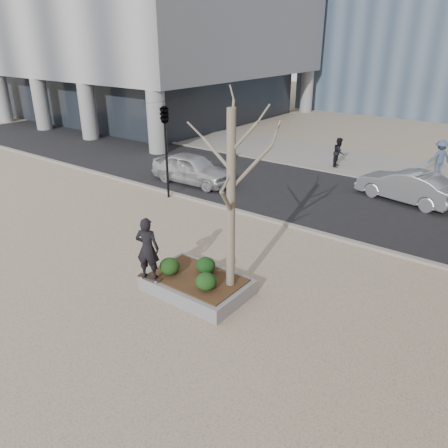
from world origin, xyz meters
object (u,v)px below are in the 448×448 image
Objects in this scene: planter at (197,285)px; skateboard at (150,278)px; skateboarder at (147,248)px; police_car at (193,169)px.

skateboard is at bearing -141.34° from planter.
police_car is (-5.86, 8.83, -0.69)m from skateboarder.
skateboard is 0.99m from skateboarder.
skateboarder is (-1.10, -0.88, 1.25)m from planter.
skateboard is (-1.10, -0.88, 0.26)m from planter.
skateboarder is at bearing 80.14° from skateboard.
skateboard is at bearing 66.00° from skateboarder.
planter is 0.67× the size of police_car.
planter is 1.58× the size of skateboarder.
planter is at bearing -165.34° from skateboarder.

